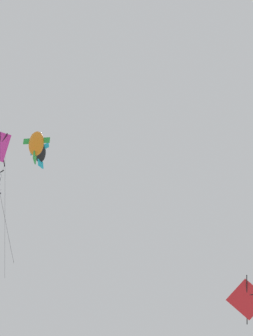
{
  "coord_description": "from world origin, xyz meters",
  "views": [
    {
      "loc": [
        -17.12,
        10.47,
        4.37
      ],
      "look_at": [
        -0.26,
        1.37,
        25.72
      ],
      "focal_mm": 60.24,
      "sensor_mm": 36.0,
      "label": 1
    }
  ],
  "objects_px": {
    "kite_diamond_near_left": "(1,148)",
    "kite_diamond_low_drifter": "(247,299)",
    "kite_fish_highest": "(40,152)",
    "kite_fish_upper_right": "(36,144)"
  },
  "relations": [
    {
      "from": "kite_diamond_low_drifter",
      "to": "kite_fish_highest",
      "type": "distance_m",
      "value": 15.14
    },
    {
      "from": "kite_fish_upper_right",
      "to": "kite_fish_highest",
      "type": "relative_size",
      "value": 0.72
    },
    {
      "from": "kite_fish_upper_right",
      "to": "kite_diamond_near_left",
      "type": "bearing_deg",
      "value": -109.24
    },
    {
      "from": "kite_diamond_low_drifter",
      "to": "kite_fish_upper_right",
      "type": "height_order",
      "value": "kite_fish_upper_right"
    },
    {
      "from": "kite_fish_upper_right",
      "to": "kite_fish_highest",
      "type": "height_order",
      "value": "kite_fish_highest"
    },
    {
      "from": "kite_diamond_near_left",
      "to": "kite_fish_highest",
      "type": "height_order",
      "value": "kite_fish_highest"
    },
    {
      "from": "kite_diamond_low_drifter",
      "to": "kite_fish_upper_right",
      "type": "bearing_deg",
      "value": -153.68
    },
    {
      "from": "kite_diamond_near_left",
      "to": "kite_fish_upper_right",
      "type": "height_order",
      "value": "kite_fish_upper_right"
    },
    {
      "from": "kite_diamond_near_left",
      "to": "kite_diamond_low_drifter",
      "type": "height_order",
      "value": "kite_diamond_near_left"
    },
    {
      "from": "kite_diamond_near_left",
      "to": "kite_diamond_low_drifter",
      "type": "relative_size",
      "value": 2.89
    }
  ]
}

